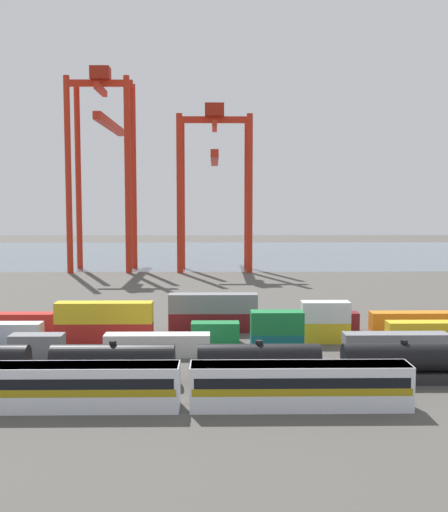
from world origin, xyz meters
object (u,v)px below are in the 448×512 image
freight_tank_row (186,363)px  gantry_crane_central (215,170)px  passenger_train (185,384)px  gantry_crane_west (104,149)px  shipping_container_11 (215,332)px  shipping_container_6 (396,344)px  shipping_container_17 (10,323)px

freight_tank_row → gantry_crane_central: bearing=88.4°
passenger_train → gantry_crane_west: bearing=103.3°
shipping_container_11 → gantry_crane_central: (-0.04, 84.86, 24.43)m
passenger_train → shipping_container_6: passenger_train is taller
passenger_train → shipping_container_6: 29.74m
gantry_crane_west → gantry_crane_central: bearing=0.3°
passenger_train → shipping_container_17: (-25.34, 31.71, -0.84)m
shipping_container_17 → gantry_crane_central: gantry_crane_central is taller
passenger_train → gantry_crane_west: (-25.91, 109.64, 29.06)m
shipping_container_11 → freight_tank_row: bearing=-99.3°
freight_tank_row → shipping_container_11: 17.70m
passenger_train → gantry_crane_west: 116.34m
gantry_crane_central → passenger_train: bearing=-91.4°
passenger_train → gantry_crane_central: 112.34m
shipping_container_17 → gantry_crane_west: (-0.56, 77.93, 29.90)m
shipping_container_6 → shipping_container_11: size_ratio=2.00×
shipping_container_17 → gantry_crane_west: size_ratio=0.24×
shipping_container_17 → gantry_crane_west: bearing=90.4°
passenger_train → gantry_crane_central: size_ratio=0.92×
shipping_container_6 → shipping_container_17: 50.69m
freight_tank_row → shipping_container_17: bearing=136.0°
freight_tank_row → gantry_crane_west: size_ratio=1.07×
freight_tank_row → gantry_crane_central: (2.82, 102.31, 23.74)m
freight_tank_row → shipping_container_11: size_ratio=9.08×
gantry_crane_west → freight_tank_row: bearing=-75.9°
shipping_container_17 → gantry_crane_west: 83.47m
freight_tank_row → shipping_container_11: freight_tank_row is taller
gantry_crane_west → gantry_crane_central: 29.02m
passenger_train → gantry_crane_central: (2.59, 109.81, 23.58)m
shipping_container_6 → gantry_crane_central: 97.10m
shipping_container_6 → gantry_crane_central: (-20.92, 91.62, 24.43)m
freight_tank_row → shipping_container_6: (23.74, 10.69, -0.68)m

